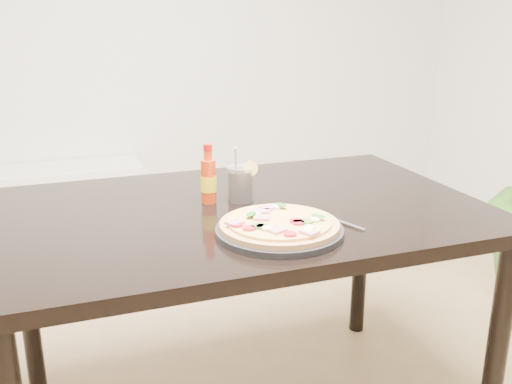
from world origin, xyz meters
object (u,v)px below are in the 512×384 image
object	(u,v)px
cola_cup	(240,185)
hot_sauce_bottle	(209,180)
dining_table	(242,233)
pizza	(279,224)
media_console	(11,216)
fork	(336,220)
plate	(279,231)

from	to	relation	value
cola_cup	hot_sauce_bottle	bearing A→B (deg)	172.29
dining_table	pizza	bearing A→B (deg)	-85.15
media_console	cola_cup	bearing A→B (deg)	-64.22
fork	dining_table	bearing A→B (deg)	114.06
hot_sauce_bottle	fork	bearing A→B (deg)	-44.19
plate	hot_sauce_bottle	world-z (taller)	hot_sauce_bottle
plate	pizza	world-z (taller)	pizza
plate	media_console	distance (m)	2.12
pizza	fork	world-z (taller)	pizza
pizza	hot_sauce_bottle	size ratio (longest dim) A/B	1.72
plate	pizza	size ratio (longest dim) A/B	1.07
pizza	hot_sauce_bottle	xyz separation A→B (m)	(-0.10, 0.31, 0.04)
plate	media_console	bearing A→B (deg)	112.40
media_console	dining_table	bearing A→B (deg)	-65.40
plate	fork	distance (m)	0.18
plate	cola_cup	distance (m)	0.30
plate	cola_cup	size ratio (longest dim) A/B	1.90
plate	hot_sauce_bottle	size ratio (longest dim) A/B	1.84
fork	media_console	world-z (taller)	fork
plate	fork	xyz separation A→B (m)	(0.18, 0.03, -0.01)
fork	media_console	xyz separation A→B (m)	(-0.96, 1.87, -0.50)
dining_table	media_console	bearing A→B (deg)	114.60
dining_table	hot_sauce_bottle	world-z (taller)	hot_sauce_bottle
cola_cup	media_console	distance (m)	1.87
hot_sauce_bottle	cola_cup	bearing A→B (deg)	-7.71
hot_sauce_bottle	fork	size ratio (longest dim) A/B	0.98
pizza	media_console	size ratio (longest dim) A/B	0.22
dining_table	hot_sauce_bottle	distance (m)	0.19
dining_table	cola_cup	distance (m)	0.15
hot_sauce_bottle	fork	distance (m)	0.40
dining_table	hot_sauce_bottle	size ratio (longest dim) A/B	7.85
hot_sauce_bottle	cola_cup	distance (m)	0.10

